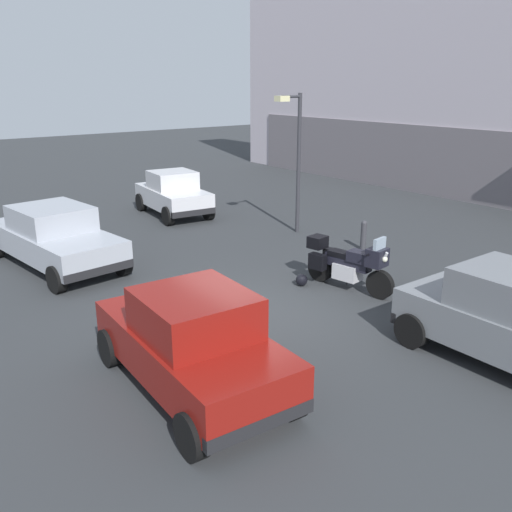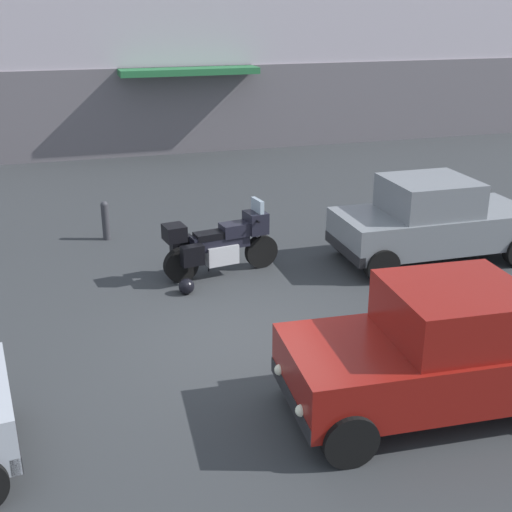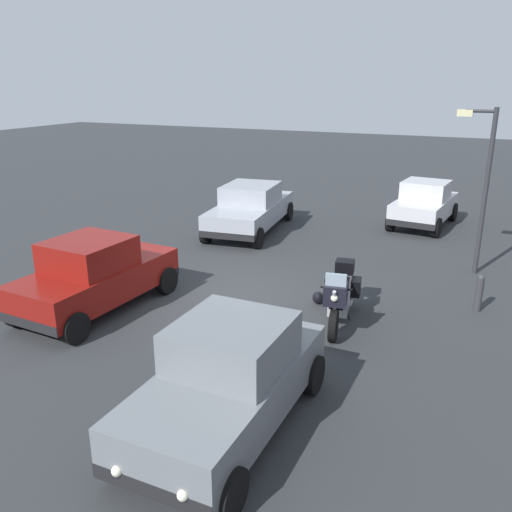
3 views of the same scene
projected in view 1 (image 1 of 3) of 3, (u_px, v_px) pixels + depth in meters
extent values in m
plane|color=#2D3033|center=(250.00, 314.00, 11.27)|extent=(80.00, 80.00, 0.00)
cylinder|color=black|center=(380.00, 285.00, 11.99)|extent=(0.65, 0.24, 0.64)
cylinder|color=black|center=(320.00, 268.00, 13.04)|extent=(0.65, 0.24, 0.64)
cylinder|color=#B7B7BC|center=(381.00, 266.00, 11.87)|extent=(0.33, 0.12, 0.68)
cube|color=#B7B7BC|center=(348.00, 271.00, 12.51)|extent=(0.66, 0.49, 0.36)
cube|color=black|center=(348.00, 262.00, 12.43)|extent=(1.13, 0.45, 0.28)
cube|color=black|center=(360.00, 257.00, 12.18)|extent=(0.57, 0.42, 0.24)
cube|color=black|center=(341.00, 254.00, 12.52)|extent=(0.60, 0.38, 0.12)
cube|color=black|center=(377.00, 257.00, 11.88)|extent=(0.42, 0.49, 0.40)
cube|color=#8C9EAD|center=(380.00, 244.00, 11.76)|extent=(0.14, 0.41, 0.28)
sphere|color=#EAEACC|center=(384.00, 259.00, 11.76)|extent=(0.14, 0.14, 0.14)
cylinder|color=black|center=(374.00, 252.00, 11.90)|extent=(0.14, 0.62, 0.04)
cylinder|color=#B7B7BC|center=(331.00, 268.00, 13.07)|extent=(0.56, 0.18, 0.09)
cube|color=black|center=(332.00, 256.00, 13.08)|extent=(0.43, 0.26, 0.36)
cube|color=black|center=(317.00, 262.00, 12.69)|extent=(0.43, 0.26, 0.36)
cube|color=black|center=(318.00, 242.00, 12.91)|extent=(0.42, 0.45, 0.28)
cylinder|color=black|center=(346.00, 279.00, 12.81)|extent=(0.04, 0.13, 0.29)
sphere|color=black|center=(302.00, 280.00, 12.78)|extent=(0.28, 0.28, 0.28)
cube|color=#8C9EAD|center=(471.00, 277.00, 9.53)|extent=(0.08, 1.39, 0.51)
cube|color=black|center=(421.00, 308.00, 10.52)|extent=(0.14, 1.64, 0.20)
cylinder|color=black|center=(463.00, 309.00, 10.70)|extent=(0.64, 0.23, 0.64)
cylinder|color=black|center=(412.00, 330.00, 9.80)|extent=(0.64, 0.23, 0.64)
cube|color=#9EA3AD|center=(55.00, 242.00, 14.00)|extent=(4.67, 2.24, 0.64)
cube|color=#9EA3AD|center=(51.00, 218.00, 13.84)|extent=(2.07, 1.82, 0.60)
cube|color=#8C9EAD|center=(36.00, 212.00, 14.46)|extent=(0.22, 1.49, 0.51)
cube|color=#8C9EAD|center=(68.00, 224.00, 13.23)|extent=(0.22, 1.49, 0.48)
cube|color=black|center=(21.00, 234.00, 15.57)|extent=(0.31, 1.76, 0.20)
cube|color=black|center=(99.00, 271.00, 12.56)|extent=(0.31, 1.76, 0.20)
cylinder|color=black|center=(56.00, 234.00, 15.88)|extent=(0.66, 0.29, 0.64)
cylinder|color=black|center=(56.00, 279.00, 12.31)|extent=(0.66, 0.29, 0.64)
cylinder|color=black|center=(122.00, 263.00, 13.43)|extent=(0.66, 0.29, 0.64)
sphere|color=silver|center=(2.00, 233.00, 15.24)|extent=(0.14, 0.14, 0.14)
sphere|color=silver|center=(37.00, 226.00, 15.88)|extent=(0.14, 0.14, 0.14)
cube|color=silver|center=(173.00, 197.00, 19.32)|extent=(3.55, 1.93, 0.64)
cube|color=silver|center=(172.00, 180.00, 19.13)|extent=(1.55, 1.58, 0.60)
cube|color=#8C9EAD|center=(165.00, 177.00, 19.66)|extent=(0.21, 1.32, 0.51)
cube|color=#8C9EAD|center=(180.00, 183.00, 18.60)|extent=(0.21, 1.32, 0.48)
cube|color=black|center=(156.00, 196.00, 20.73)|extent=(0.29, 1.56, 0.20)
cube|color=black|center=(194.00, 213.00, 18.05)|extent=(0.29, 1.56, 0.20)
cylinder|color=black|center=(141.00, 202.00, 20.07)|extent=(0.66, 0.29, 0.64)
cylinder|color=black|center=(179.00, 198.00, 20.80)|extent=(0.66, 0.29, 0.64)
cylinder|color=black|center=(168.00, 216.00, 18.04)|extent=(0.66, 0.29, 0.64)
cylinder|color=black|center=(208.00, 211.00, 18.77)|extent=(0.66, 0.29, 0.64)
sphere|color=silver|center=(145.00, 193.00, 20.52)|extent=(0.14, 0.14, 0.14)
sphere|color=silver|center=(166.00, 191.00, 20.95)|extent=(0.14, 0.14, 0.14)
cube|color=maroon|center=(192.00, 350.00, 8.35)|extent=(3.90, 1.87, 0.68)
cube|color=maroon|center=(195.00, 314.00, 8.03)|extent=(1.69, 1.61, 0.64)
cube|color=#8C9EAD|center=(172.00, 298.00, 8.62)|extent=(0.15, 1.40, 0.54)
cube|color=#8C9EAD|center=(221.00, 332.00, 7.44)|extent=(0.15, 1.40, 0.51)
cube|color=black|center=(144.00, 322.00, 9.88)|extent=(0.22, 1.64, 0.20)
cube|color=black|center=(261.00, 424.00, 6.97)|extent=(0.22, 1.64, 0.20)
cylinder|color=black|center=(110.00, 347.00, 9.18)|extent=(0.65, 0.26, 0.64)
cylinder|color=black|center=(193.00, 325.00, 10.02)|extent=(0.65, 0.26, 0.64)
cylinder|color=black|center=(192.00, 436.00, 6.90)|extent=(0.65, 0.26, 0.64)
cylinder|color=black|center=(290.00, 397.00, 7.74)|extent=(0.65, 0.26, 0.64)
sphere|color=silver|center=(118.00, 321.00, 9.64)|extent=(0.14, 0.14, 0.14)
sphere|color=silver|center=(165.00, 310.00, 10.13)|extent=(0.14, 0.14, 0.14)
cylinder|color=#2D2D33|center=(299.00, 165.00, 16.73)|extent=(0.12, 0.12, 4.22)
cylinder|color=#2D2D33|center=(291.00, 97.00, 15.91)|extent=(0.08, 0.70, 0.08)
cube|color=beige|center=(282.00, 99.00, 15.72)|extent=(0.28, 0.36, 0.16)
cylinder|color=#333338|center=(363.00, 236.00, 15.44)|extent=(0.16, 0.16, 0.77)
sphere|color=#333338|center=(364.00, 223.00, 15.33)|extent=(0.16, 0.16, 0.16)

